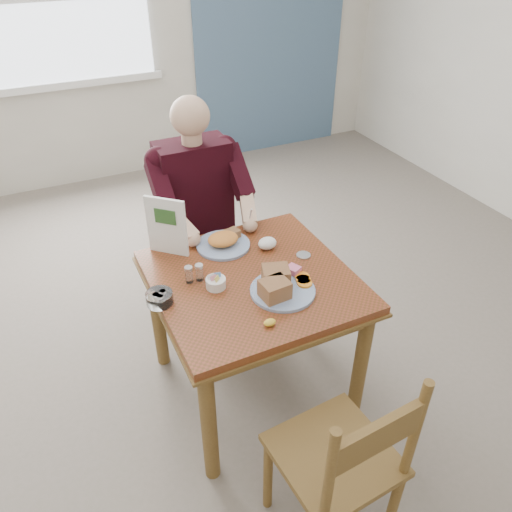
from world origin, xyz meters
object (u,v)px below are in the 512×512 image
chair_near (342,463)px  far_plate (224,241)px  table (253,296)px  chair_far (198,242)px  diner (199,200)px  near_plate (280,285)px

chair_near → far_plate: 1.19m
chair_near → table: bearing=87.8°
chair_far → far_plate: (-0.02, -0.49, 0.30)m
diner → near_plate: size_ratio=4.31×
far_plate → diner: bearing=87.3°
diner → far_plate: diner is taller
chair_near → diner: diner is taller
table → far_plate: bearing=93.6°
far_plate → near_plate: bearing=-79.6°
table → far_plate: (-0.02, 0.30, 0.14)m
chair_far → diner: diner is taller
diner → far_plate: size_ratio=4.14×
near_plate → table: bearing=113.2°
table → near_plate: near_plate is taller
chair_far → diner: size_ratio=0.69×
chair_far → far_plate: 0.58m
chair_near → near_plate: (0.10, 0.70, 0.31)m
table → near_plate: 0.22m
chair_far → chair_near: size_ratio=1.00×
table → chair_far: 0.81m
chair_far → near_plate: bearing=-86.1°
near_plate → far_plate: near_plate is taller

